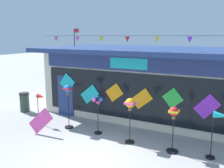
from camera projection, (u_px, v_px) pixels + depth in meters
name	position (u px, v px, depth m)	size (l,w,h in m)	color
ground_plane	(87.00, 161.00, 8.11)	(80.00, 80.00, 0.00)	#9E9B99
kite_shop_building	(147.00, 80.00, 12.86)	(9.86, 5.56, 4.50)	beige
wind_spinner_far_left	(40.00, 103.00, 11.34)	(0.59, 0.29, 1.38)	black
wind_spinner_left	(68.00, 96.00, 10.74)	(0.37, 0.37, 1.90)	black
wind_spinner_center_left	(97.00, 107.00, 10.14)	(0.41, 0.31, 1.65)	black
wind_spinner_center_right	(130.00, 108.00, 9.24)	(0.36, 0.36, 1.72)	black
wind_spinner_right	(174.00, 120.00, 8.53)	(0.40, 0.40, 1.61)	black
wind_spinner_far_right	(219.00, 123.00, 7.98)	(0.66, 0.29, 1.60)	black
trash_bin	(25.00, 102.00, 13.30)	(0.52, 0.52, 1.01)	#2D4238
display_kite_on_ground	(41.00, 121.00, 10.28)	(0.56, 0.03, 1.01)	#EA4CA3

